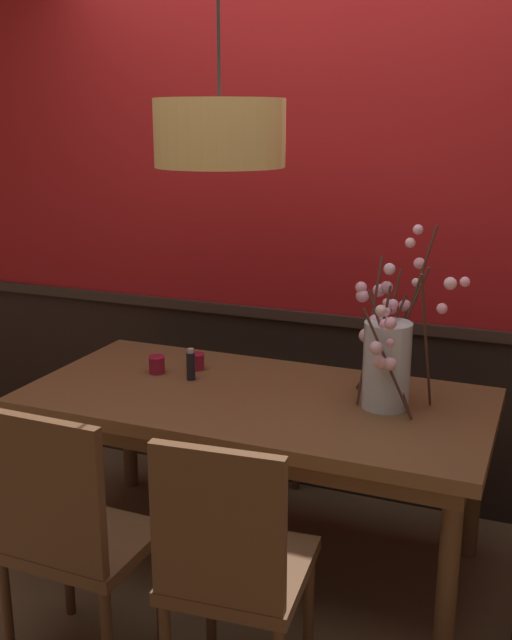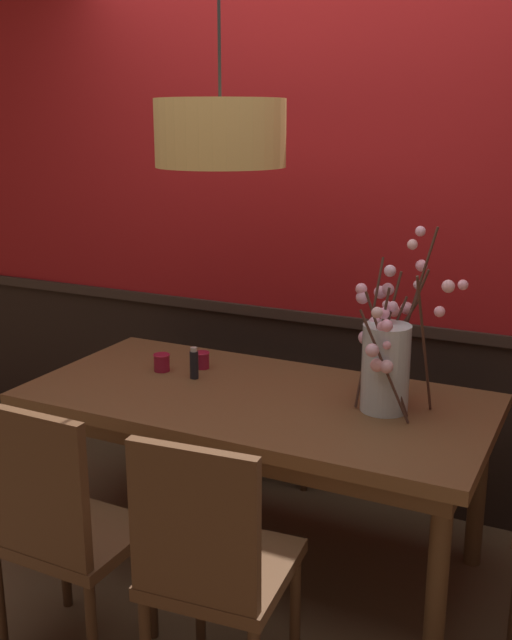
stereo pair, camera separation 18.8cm
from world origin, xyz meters
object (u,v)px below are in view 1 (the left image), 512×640
chair_near_side_right (232,565)px  candle_holder_nearer_edge (197,361)px  dining_table (256,414)px  vase_with_blossoms (387,358)px  candle_holder_nearer_center (157,364)px  condiment_bottle (191,365)px  chair_near_side_left (66,529)px  pendant_lamp (220,133)px  chair_far_side_left (277,370)px

chair_near_side_right → candle_holder_nearer_edge: chair_near_side_right is taller
chair_near_side_right → dining_table: bearing=107.7°
vase_with_blossoms → candle_holder_nearer_center: vase_with_blossoms is taller
vase_with_blossoms → condiment_bottle: size_ratio=5.06×
dining_table → candle_holder_nearer_edge: size_ratio=24.91×
chair_near_side_left → pendant_lamp: (0.18, 0.82, 1.22)m
dining_table → vase_with_blossoms: 0.58m
dining_table → vase_with_blossoms: (0.51, 0.08, 0.28)m
vase_with_blossoms → pendant_lamp: bearing=-170.7°
vase_with_blossoms → candle_holder_nearer_edge: (-0.86, 0.11, -0.15)m
chair_near_side_left → candle_holder_nearer_edge: size_ratio=12.83×
vase_with_blossoms → condiment_bottle: bearing=-178.7°
dining_table → chair_far_side_left: chair_far_side_left is taller
chair_near_side_left → vase_with_blossoms: (0.82, 0.93, 0.40)m
chair_near_side_left → candle_holder_nearer_center: size_ratio=12.36×
chair_near_side_right → condiment_bottle: chair_near_side_right is taller
chair_far_side_left → pendant_lamp: 1.53m
dining_table → chair_near_side_right: bearing=-72.3°
candle_holder_nearer_center → vase_with_blossoms: bearing=-0.1°
pendant_lamp → condiment_bottle: bearing=155.3°
vase_with_blossoms → condiment_bottle: 0.84m
vase_with_blossoms → candle_holder_nearer_edge: 0.88m
chair_near_side_right → chair_near_side_left: bearing=-178.6°
dining_table → condiment_bottle: 0.36m
chair_near_side_right → vase_with_blossoms: bearing=75.4°
chair_near_side_right → chair_near_side_left: size_ratio=1.01×
candle_holder_nearer_edge → condiment_bottle: condiment_bottle is taller
candle_holder_nearer_edge → chair_near_side_left: bearing=-87.4°
candle_holder_nearer_edge → pendant_lamp: (0.22, -0.22, 0.98)m
candle_holder_nearer_edge → pendant_lamp: 1.03m
chair_near_side_right → candle_holder_nearer_center: bearing=129.9°
dining_table → pendant_lamp: pendant_lamp is taller
vase_with_blossoms → candle_holder_nearer_center: (-1.00, 0.00, -0.15)m
dining_table → chair_near_side_right: size_ratio=1.93×
dining_table → candle_holder_nearer_center: size_ratio=23.99×
chair_near_side_right → chair_near_side_left: 0.58m
vase_with_blossoms → pendant_lamp: 1.05m
candle_holder_nearer_edge → condiment_bottle: (0.04, -0.13, 0.03)m
chair_far_side_left → chair_near_side_right: bearing=-73.5°
chair_far_side_left → candle_holder_nearer_center: 0.88m
condiment_bottle → pendant_lamp: size_ratio=0.11×
chair_near_side_right → chair_far_side_left: bearing=106.5°
chair_near_side_left → chair_near_side_right: bearing=1.4°
vase_with_blossoms → candle_holder_nearer_center: size_ratio=9.01×
chair_near_side_left → dining_table: bearing=70.0°
candle_holder_nearer_center → candle_holder_nearer_edge: (0.14, 0.11, -0.00)m
chair_near_side_left → chair_far_side_left: bearing=87.7°
candle_holder_nearer_center → chair_far_side_left: bearing=72.3°
chair_far_side_left → condiment_bottle: size_ratio=6.97×
chair_near_side_right → candle_holder_nearer_center: chair_near_side_right is taller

